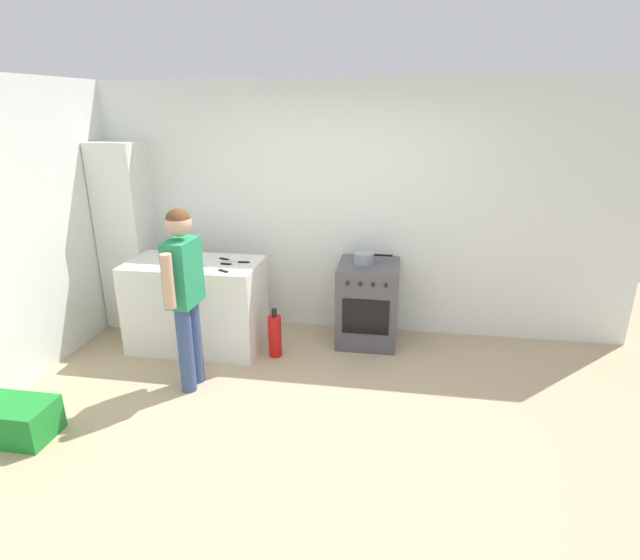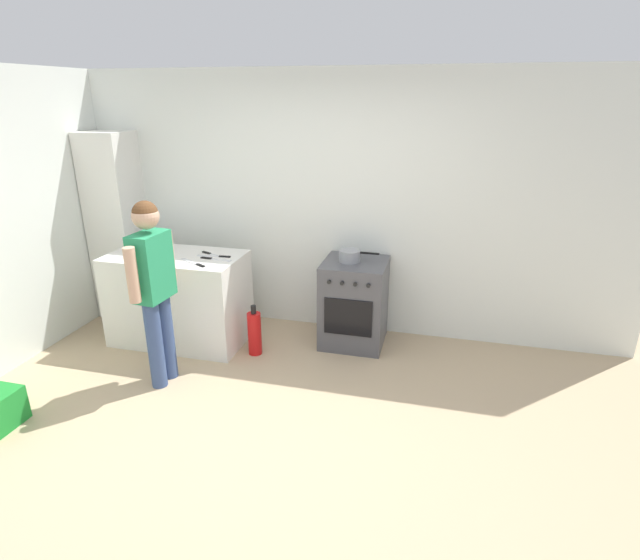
# 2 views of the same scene
# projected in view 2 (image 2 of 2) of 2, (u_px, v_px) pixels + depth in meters

# --- Properties ---
(ground_plane) EXTENTS (8.00, 8.00, 0.00)m
(ground_plane) POSITION_uv_depth(u_px,v_px,m) (267.00, 431.00, 3.71)
(ground_plane) COLOR tan
(back_wall) EXTENTS (6.00, 0.10, 2.60)m
(back_wall) POSITION_uv_depth(u_px,v_px,m) (329.00, 206.00, 5.03)
(back_wall) COLOR silver
(back_wall) RESTS_ON ground
(counter_unit) EXTENTS (1.30, 0.70, 0.90)m
(counter_unit) POSITION_uv_depth(u_px,v_px,m) (179.00, 298.00, 4.96)
(counter_unit) COLOR silver
(counter_unit) RESTS_ON ground
(oven_left) EXTENTS (0.61, 0.62, 0.85)m
(oven_left) POSITION_uv_depth(u_px,v_px,m) (354.00, 303.00, 4.91)
(oven_left) COLOR #4C4C51
(oven_left) RESTS_ON ground
(pot) EXTENTS (0.39, 0.21, 0.11)m
(pot) POSITION_uv_depth(u_px,v_px,m) (350.00, 256.00, 4.75)
(pot) COLOR gray
(pot) RESTS_ON oven_left
(knife_bread) EXTENTS (0.32, 0.20, 0.01)m
(knife_bread) POSITION_uv_depth(u_px,v_px,m) (194.00, 263.00, 4.56)
(knife_bread) COLOR silver
(knife_bread) RESTS_ON counter_unit
(knife_chef) EXTENTS (0.31, 0.05, 0.01)m
(knife_chef) POSITION_uv_depth(u_px,v_px,m) (215.00, 259.00, 4.67)
(knife_chef) COLOR silver
(knife_chef) RESTS_ON counter_unit
(knife_paring) EXTENTS (0.20, 0.10, 0.01)m
(knife_paring) POSITION_uv_depth(u_px,v_px,m) (209.00, 253.00, 4.84)
(knife_paring) COLOR silver
(knife_paring) RESTS_ON counter_unit
(knife_carving) EXTENTS (0.33, 0.06, 0.01)m
(knife_carving) POSITION_uv_depth(u_px,v_px,m) (215.00, 256.00, 4.75)
(knife_carving) COLOR silver
(knife_carving) RESTS_ON counter_unit
(person) EXTENTS (0.22, 0.57, 1.59)m
(person) POSITION_uv_depth(u_px,v_px,m) (153.00, 280.00, 4.04)
(person) COLOR #384C7A
(person) RESTS_ON ground
(fire_extinguisher) EXTENTS (0.13, 0.13, 0.50)m
(fire_extinguisher) POSITION_uv_depth(u_px,v_px,m) (255.00, 333.00, 4.75)
(fire_extinguisher) COLOR red
(fire_extinguisher) RESTS_ON ground
(larder_cabinet) EXTENTS (0.48, 0.44, 2.00)m
(larder_cabinet) POSITION_uv_depth(u_px,v_px,m) (117.00, 227.00, 5.42)
(larder_cabinet) COLOR silver
(larder_cabinet) RESTS_ON ground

